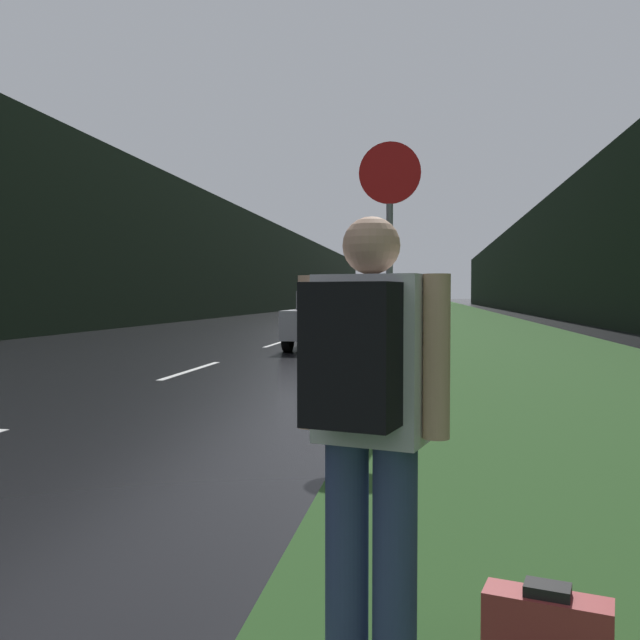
# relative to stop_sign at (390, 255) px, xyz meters

# --- Properties ---
(grass_verge) EXTENTS (6.00, 240.00, 0.02)m
(grass_verge) POSITION_rel_stop_sign_xyz_m (2.67, 32.32, -1.76)
(grass_verge) COLOR #26471E
(grass_verge) RESTS_ON ground_plane
(lane_stripe_c) EXTENTS (0.12, 3.00, 0.01)m
(lane_stripe_c) POSITION_rel_stop_sign_xyz_m (-3.83, 4.64, -1.77)
(lane_stripe_c) COLOR silver
(lane_stripe_c) RESTS_ON ground_plane
(lane_stripe_d) EXTENTS (0.12, 3.00, 0.01)m
(lane_stripe_d) POSITION_rel_stop_sign_xyz_m (-3.83, 11.64, -1.77)
(lane_stripe_d) COLOR silver
(lane_stripe_d) RESTS_ON ground_plane
(lane_stripe_e) EXTENTS (0.12, 3.00, 0.01)m
(lane_stripe_e) POSITION_rel_stop_sign_xyz_m (-3.83, 18.64, -1.77)
(lane_stripe_e) COLOR silver
(lane_stripe_e) RESTS_ON ground_plane
(treeline_far_side) EXTENTS (2.00, 140.00, 7.45)m
(treeline_far_side) POSITION_rel_stop_sign_xyz_m (-13.34, 42.32, 1.95)
(treeline_far_side) COLOR black
(treeline_far_side) RESTS_ON ground_plane
(treeline_near_side) EXTENTS (2.00, 140.00, 7.56)m
(treeline_near_side) POSITION_rel_stop_sign_xyz_m (8.67, 42.32, 2.01)
(treeline_near_side) COLOR black
(treeline_near_side) RESTS_ON ground_plane
(stop_sign) EXTENTS (0.64, 0.07, 2.95)m
(stop_sign) POSITION_rel_stop_sign_xyz_m (0.00, 0.00, 0.00)
(stop_sign) COLOR slate
(stop_sign) RESTS_ON ground_plane
(hitchhiker_with_backpack) EXTENTS (0.55, 0.47, 1.63)m
(hitchhiker_with_backpack) POSITION_rel_stop_sign_xyz_m (0.19, -4.71, -0.83)
(hitchhiker_with_backpack) COLOR navy
(hitchhiker_with_backpack) RESTS_ON ground_plane
(suitcase) EXTENTS (0.47, 0.26, 0.32)m
(suitcase) POSITION_rel_stop_sign_xyz_m (0.83, -4.59, -1.63)
(suitcase) COLOR #9E3333
(suitcase) RESTS_ON ground_plane
(car_passing_near) EXTENTS (1.97, 4.24, 1.47)m
(car_passing_near) POSITION_rel_stop_sign_xyz_m (-2.08, 10.36, -1.03)
(car_passing_near) COLOR #9E9EA3
(car_passing_near) RESTS_ON ground_plane
(delivery_truck) EXTENTS (2.47, 7.85, 3.69)m
(delivery_truck) POSITION_rel_stop_sign_xyz_m (-5.59, 76.99, 0.15)
(delivery_truck) COLOR gray
(delivery_truck) RESTS_ON ground_plane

